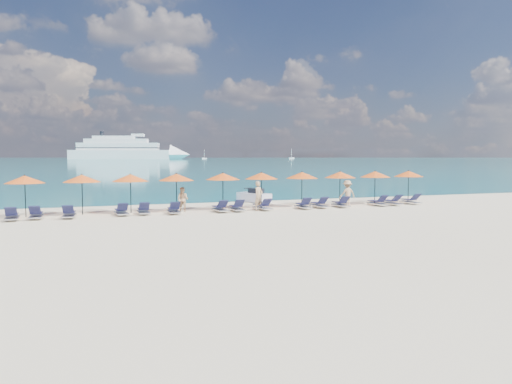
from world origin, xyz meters
name	(u,v)px	position (x,y,z in m)	size (l,w,h in m)	color
ground	(276,219)	(0.00, 0.00, 0.00)	(1400.00, 1400.00, 0.00)	beige
sea	(81,159)	(0.00, 660.00, 0.01)	(1600.00, 1300.00, 0.01)	#1FA9B2
cruise_ship	(131,151)	(47.42, 514.13, 9.06)	(124.75, 58.99, 34.80)	white
sailboat_near	(204,158)	(126.12, 513.30, 1.03)	(5.45, 1.82, 10.00)	white
sailboat_far	(291,158)	(225.56, 500.35, 1.22)	(6.46, 2.15, 11.85)	white
jetski	(254,196)	(2.19, 9.37, 0.40)	(1.93, 2.88, 0.96)	silver
beachgoer_a	(259,196)	(0.56, 4.08, 0.88)	(0.64, 0.42, 1.75)	tan
beachgoer_b	(183,200)	(-3.84, 4.94, 0.72)	(0.70, 0.40, 1.45)	tan
beachgoer_c	(347,193)	(6.80, 4.39, 0.85)	(1.09, 0.51, 1.69)	tan
umbrella_0	(25,179)	(-12.23, 5.27, 2.02)	(2.10, 2.10, 2.28)	black
umbrella_1	(82,178)	(-9.36, 5.46, 2.02)	(2.10, 2.10, 2.28)	black
umbrella_2	(130,178)	(-6.75, 5.37, 2.02)	(2.10, 2.10, 2.28)	black
umbrella_3	(176,177)	(-4.13, 5.34, 2.02)	(2.10, 2.10, 2.28)	black
umbrella_4	(223,176)	(-1.26, 5.44, 2.02)	(2.10, 2.10, 2.28)	black
umbrella_5	(261,176)	(1.27, 5.48, 2.02)	(2.10, 2.10, 2.28)	black
umbrella_6	(302,175)	(4.05, 5.45, 2.02)	(2.10, 2.10, 2.28)	black
umbrella_7	(340,175)	(6.80, 5.37, 2.02)	(2.10, 2.10, 2.28)	black
umbrella_8	(375,174)	(9.50, 5.34, 2.02)	(2.10, 2.10, 2.28)	black
umbrella_9	(409,174)	(12.23, 5.33, 2.02)	(2.10, 2.10, 2.28)	black
lounger_0	(12,216)	(-12.77, 4.00, 0.24)	(0.68, 1.72, 0.66)	silver
lounger_1	(36,215)	(-11.66, 4.25, 0.24)	(0.69, 1.72, 0.66)	silver
lounger_2	(69,214)	(-10.06, 4.05, 0.24)	(0.77, 1.75, 0.66)	silver
lounger_3	(121,211)	(-7.38, 4.31, 0.24)	(0.70, 1.73, 0.66)	silver
lounger_4	(144,210)	(-6.17, 4.36, 0.24)	(0.70, 1.73, 0.66)	silver
lounger_5	(174,210)	(-4.54, 4.04, 0.24)	(0.73, 1.74, 0.66)	silver
lounger_6	(220,208)	(-1.83, 4.08, 0.24)	(0.67, 1.72, 0.66)	silver
lounger_7	(237,207)	(-0.82, 4.07, 0.24)	(0.68, 1.72, 0.66)	silver
lounger_8	(263,206)	(0.85, 4.16, 0.24)	(0.77, 1.75, 0.66)	silver
lounger_9	(303,205)	(3.47, 4.00, 0.24)	(0.77, 1.75, 0.66)	silver
lounger_10	(319,204)	(4.66, 4.19, 0.24)	(0.67, 1.72, 0.66)	silver
lounger_11	(341,204)	(6.15, 4.09, 0.24)	(0.75, 1.74, 0.66)	silver
lounger_12	(378,202)	(8.90, 4.06, 0.24)	(0.64, 1.71, 0.66)	silver
lounger_13	(392,202)	(9.98, 4.02, 0.24)	(0.68, 1.72, 0.66)	silver
lounger_14	(411,201)	(11.65, 4.29, 0.24)	(0.66, 1.72, 0.66)	silver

